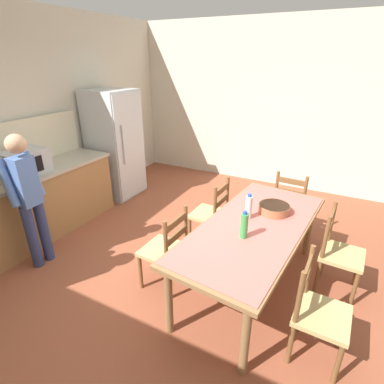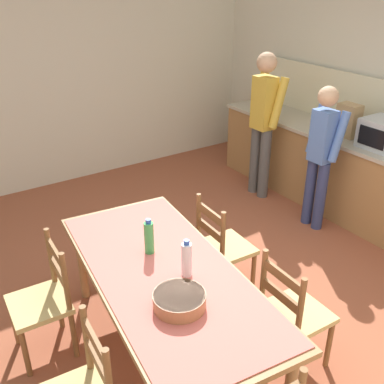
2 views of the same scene
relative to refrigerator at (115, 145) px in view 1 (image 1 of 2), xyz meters
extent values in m
plane|color=brown|center=(-1.46, -2.19, -0.90)|extent=(8.32, 8.32, 0.00)
cube|color=beige|center=(-1.46, 0.47, 0.55)|extent=(6.52, 0.12, 2.90)
cube|color=beige|center=(1.80, -2.19, 0.55)|extent=(0.12, 5.20, 2.90)
cube|color=silver|center=(0.00, 0.01, 0.00)|extent=(0.72, 0.68, 1.79)
cube|color=silver|center=(0.00, -0.34, 0.00)|extent=(0.69, 0.02, 1.72)
cylinder|color=#A5AAB2|center=(-0.21, -0.36, 0.09)|extent=(0.02, 0.02, 0.63)
cube|color=#B2B7BC|center=(-1.62, 0.02, 0.17)|extent=(0.50, 0.38, 0.30)
cube|color=black|center=(-1.67, -0.17, 0.17)|extent=(0.30, 0.01, 0.19)
cylinder|color=olive|center=(-2.23, -3.08, -0.54)|extent=(0.07, 0.07, 0.71)
cylinder|color=olive|center=(-0.38, -3.27, -0.54)|extent=(0.07, 0.07, 0.71)
cylinder|color=olive|center=(-2.16, -2.37, -0.54)|extent=(0.07, 0.07, 0.71)
cylinder|color=olive|center=(-0.30, -2.56, -0.54)|extent=(0.07, 0.07, 0.71)
cube|color=olive|center=(-1.27, -2.82, -0.17)|extent=(2.14, 1.11, 0.04)
cube|color=#D1665B|center=(-1.27, -2.82, -0.15)|extent=(2.06, 1.07, 0.01)
cylinder|color=green|center=(-1.52, -2.79, -0.02)|extent=(0.07, 0.07, 0.24)
cylinder|color=#2D51B2|center=(-1.52, -2.79, 0.11)|extent=(0.04, 0.04, 0.03)
cylinder|color=silver|center=(-1.15, -2.72, -0.02)|extent=(0.07, 0.07, 0.24)
cylinder|color=#2D51B2|center=(-1.15, -2.72, 0.11)|extent=(0.04, 0.04, 0.03)
cylinder|color=#9E6642|center=(-0.92, -2.93, -0.10)|extent=(0.32, 0.32, 0.09)
cylinder|color=#9E6642|center=(-0.92, -2.93, -0.06)|extent=(0.31, 0.31, 0.02)
cylinder|color=brown|center=(0.25, -3.15, -0.69)|extent=(0.04, 0.04, 0.41)
cylinder|color=brown|center=(0.27, -2.79, -0.69)|extent=(0.04, 0.04, 0.41)
cylinder|color=brown|center=(-0.09, -3.13, -0.69)|extent=(0.04, 0.04, 0.41)
cylinder|color=brown|center=(-0.07, -2.77, -0.69)|extent=(0.04, 0.04, 0.41)
cube|color=tan|center=(0.09, -2.96, -0.47)|extent=(0.42, 0.44, 0.04)
cylinder|color=brown|center=(-0.09, -3.13, -0.22)|extent=(0.04, 0.04, 0.46)
cylinder|color=brown|center=(-0.07, -2.77, -0.22)|extent=(0.04, 0.04, 0.46)
cube|color=brown|center=(-0.08, -2.95, -0.09)|extent=(0.04, 0.36, 0.07)
cube|color=brown|center=(-0.08, -2.95, -0.24)|extent=(0.04, 0.36, 0.07)
cylinder|color=brown|center=(-2.00, -3.72, -0.69)|extent=(0.04, 0.04, 0.41)
cylinder|color=brown|center=(-1.64, -3.73, -0.69)|extent=(0.04, 0.04, 0.41)
cylinder|color=brown|center=(-1.98, -3.38, -0.69)|extent=(0.04, 0.04, 0.41)
cylinder|color=brown|center=(-1.62, -3.39, -0.69)|extent=(0.04, 0.04, 0.41)
cube|color=tan|center=(-1.81, -3.55, -0.47)|extent=(0.44, 0.42, 0.04)
cylinder|color=brown|center=(-1.98, -3.38, -0.22)|extent=(0.04, 0.04, 0.46)
cylinder|color=brown|center=(-1.62, -3.39, -0.22)|extent=(0.04, 0.04, 0.46)
cube|color=brown|center=(-1.80, -3.38, -0.09)|extent=(0.36, 0.04, 0.07)
cube|color=brown|center=(-1.80, -3.38, -0.24)|extent=(0.36, 0.04, 0.07)
cylinder|color=brown|center=(-0.54, -1.93, -0.69)|extent=(0.04, 0.04, 0.41)
cylinder|color=brown|center=(-0.90, -1.91, -0.69)|extent=(0.04, 0.04, 0.41)
cylinder|color=brown|center=(-0.55, -2.27, -0.69)|extent=(0.04, 0.04, 0.41)
cylinder|color=brown|center=(-0.91, -2.25, -0.69)|extent=(0.04, 0.04, 0.41)
cube|color=tan|center=(-0.73, -2.09, -0.47)|extent=(0.43, 0.42, 0.04)
cylinder|color=brown|center=(-0.55, -2.27, -0.22)|extent=(0.04, 0.04, 0.46)
cylinder|color=brown|center=(-0.91, -2.25, -0.22)|extent=(0.04, 0.04, 0.46)
cube|color=brown|center=(-0.73, -2.26, -0.09)|extent=(0.36, 0.04, 0.07)
cube|color=brown|center=(-0.73, -2.26, -0.24)|extent=(0.36, 0.04, 0.07)
cylinder|color=brown|center=(-1.46, -1.83, -0.69)|extent=(0.04, 0.04, 0.41)
cylinder|color=brown|center=(-1.82, -1.82, -0.69)|extent=(0.04, 0.04, 0.41)
cylinder|color=brown|center=(-1.48, -2.17, -0.69)|extent=(0.04, 0.04, 0.41)
cylinder|color=brown|center=(-1.84, -2.16, -0.69)|extent=(0.04, 0.04, 0.41)
cube|color=tan|center=(-1.65, -1.99, -0.47)|extent=(0.44, 0.42, 0.04)
cylinder|color=brown|center=(-1.48, -2.17, -0.22)|extent=(0.04, 0.04, 0.46)
cylinder|color=brown|center=(-1.84, -2.16, -0.22)|extent=(0.04, 0.04, 0.46)
cube|color=brown|center=(-1.66, -2.16, -0.09)|extent=(0.36, 0.04, 0.07)
cube|color=brown|center=(-1.66, -2.16, -0.24)|extent=(0.36, 0.04, 0.07)
cylinder|color=brown|center=(-1.08, -3.81, -0.69)|extent=(0.04, 0.04, 0.41)
cylinder|color=brown|center=(-0.72, -3.83, -0.69)|extent=(0.04, 0.04, 0.41)
cylinder|color=brown|center=(-1.05, -3.47, -0.69)|extent=(0.04, 0.04, 0.41)
cylinder|color=brown|center=(-0.70, -3.49, -0.69)|extent=(0.04, 0.04, 0.41)
cube|color=tan|center=(-0.89, -3.65, -0.47)|extent=(0.44, 0.43, 0.04)
cylinder|color=brown|center=(-1.05, -3.47, -0.22)|extent=(0.04, 0.04, 0.46)
cylinder|color=brown|center=(-0.70, -3.49, -0.22)|extent=(0.04, 0.04, 0.46)
cube|color=brown|center=(-0.87, -3.48, -0.09)|extent=(0.36, 0.05, 0.07)
cube|color=brown|center=(-0.87, -3.48, -0.24)|extent=(0.36, 0.05, 0.07)
cylinder|color=navy|center=(-2.08, -0.51, -0.51)|extent=(0.12, 0.12, 0.77)
cylinder|color=navy|center=(-1.92, -0.51, -0.51)|extent=(0.12, 0.12, 0.77)
cube|color=#5175BC|center=(-2.00, -0.51, 0.15)|extent=(0.22, 0.18, 0.55)
sphere|color=tan|center=(-2.00, -0.51, 0.56)|extent=(0.21, 0.21, 0.21)
cylinder|color=#5175BC|center=(-2.15, -0.45, 0.17)|extent=(0.09, 0.21, 0.52)
cylinder|color=#5175BC|center=(-1.85, -0.45, 0.17)|extent=(0.09, 0.21, 0.52)
camera|label=1|loc=(-3.79, -3.45, 1.36)|focal=28.00mm
camera|label=2|loc=(0.88, -4.03, 1.68)|focal=42.00mm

